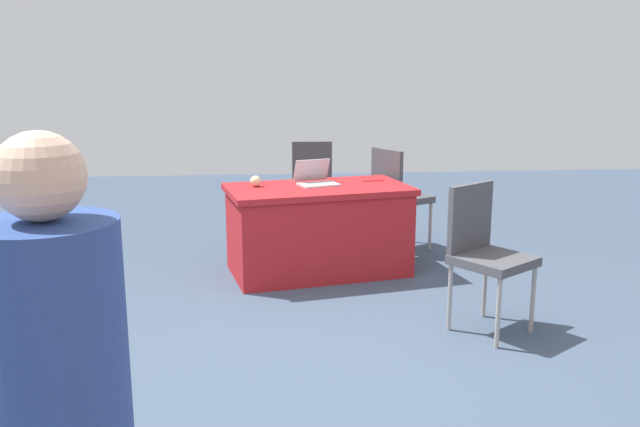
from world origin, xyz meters
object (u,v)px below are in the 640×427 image
object	(u,v)px
person_attendee_standing	(62,419)
chair_tucked_right	(312,178)
yarn_ball	(256,181)
laptop_silver	(316,180)
scissors_red	(373,181)
chair_near_front	(485,248)
table_foreground	(318,229)
chair_aisle	(397,192)

from	to	relation	value
person_attendee_standing	chair_tucked_right	bearing A→B (deg)	56.48
yarn_ball	person_attendee_standing	bearing A→B (deg)	83.43
laptop_silver	yarn_ball	world-z (taller)	laptop_silver
yarn_ball	scissors_red	world-z (taller)	yarn_ball
chair_tucked_right	person_attendee_standing	distance (m)	5.66
chair_near_front	yarn_ball	distance (m)	2.05
chair_tucked_right	laptop_silver	distance (m)	1.56
yarn_ball	table_foreground	bearing A→B (deg)	176.62
chair_aisle	table_foreground	bearing A→B (deg)	-79.33
chair_tucked_right	chair_aisle	world-z (taller)	chair_aisle
chair_tucked_right	chair_aisle	xyz separation A→B (m)	(-0.73, 0.98, 0.02)
yarn_ball	scissors_red	bearing A→B (deg)	-169.77
table_foreground	scissors_red	world-z (taller)	scissors_red
chair_near_front	yarn_ball	bearing A→B (deg)	-77.75
chair_aisle	laptop_silver	world-z (taller)	chair_aisle
chair_tucked_right	yarn_ball	distance (m)	1.72
chair_tucked_right	scissors_red	distance (m)	1.49
chair_tucked_right	chair_aisle	bearing A→B (deg)	-51.39
table_foreground	person_attendee_standing	bearing A→B (deg)	76.08
table_foreground	chair_tucked_right	world-z (taller)	chair_tucked_right
chair_near_front	chair_tucked_right	world-z (taller)	chair_near_front
chair_near_front	yarn_ball	size ratio (longest dim) A/B	10.58
chair_aisle	laptop_silver	bearing A→B (deg)	-83.41
chair_tucked_right	person_attendee_standing	xyz separation A→B (m)	(1.04, 5.56, 0.34)
chair_near_front	chair_aisle	distance (m)	2.00
chair_aisle	person_attendee_standing	size ratio (longest dim) A/B	0.61
chair_near_front	laptop_silver	distance (m)	1.76
chair_aisle	scissors_red	size ratio (longest dim) A/B	5.41
chair_near_front	laptop_silver	size ratio (longest dim) A/B	2.45
table_foreground	chair_aisle	world-z (taller)	chair_aisle
chair_aisle	laptop_silver	xyz separation A→B (m)	(0.81, 0.56, 0.22)
laptop_silver	person_attendee_standing	bearing A→B (deg)	56.95
table_foreground	chair_tucked_right	size ratio (longest dim) A/B	1.72
chair_near_front	scissors_red	world-z (taller)	chair_near_front
chair_near_front	person_attendee_standing	world-z (taller)	person_attendee_standing
yarn_ball	laptop_silver	bearing A→B (deg)	-174.09
chair_tucked_right	chair_near_front	bearing A→B (deg)	-71.02
chair_aisle	yarn_ball	bearing A→B (deg)	-93.17
table_foreground	scissors_red	bearing A→B (deg)	-156.65
chair_near_front	yarn_ball	world-z (taller)	chair_near_front
table_foreground	chair_aisle	bearing A→B (deg)	-141.35
chair_aisle	chair_tucked_right	bearing A→B (deg)	-171.34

